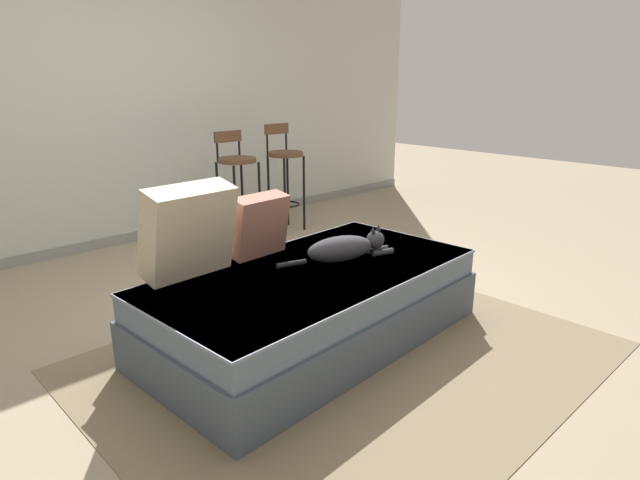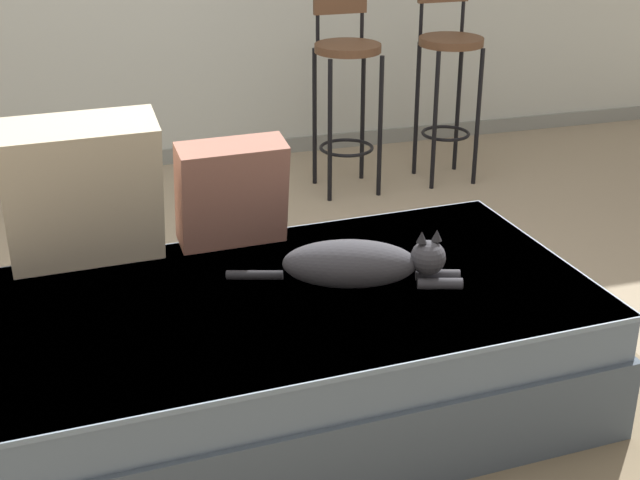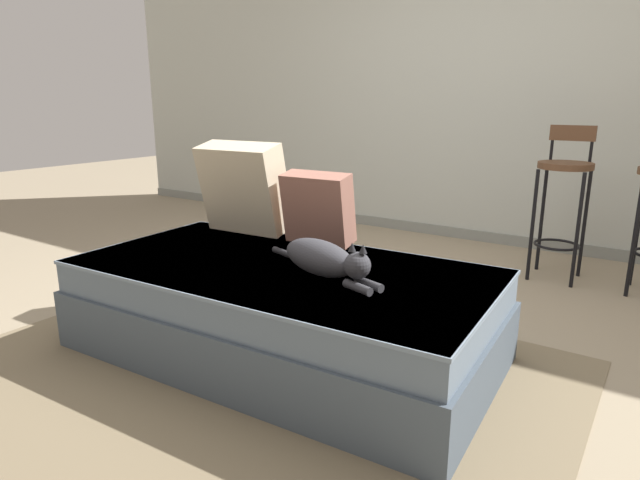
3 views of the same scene
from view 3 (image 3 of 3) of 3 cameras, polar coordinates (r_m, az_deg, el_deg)
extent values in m
plane|color=gray|center=(2.92, 0.85, -8.94)|extent=(16.00, 16.00, 0.00)
cube|color=#B7BCB2|center=(4.72, 16.58, 15.71)|extent=(8.00, 0.10, 2.60)
cube|color=gray|center=(4.80, 15.29, 0.63)|extent=(8.00, 0.02, 0.09)
cube|color=#75664C|center=(2.42, -8.53, -14.29)|extent=(2.64, 2.12, 0.01)
cube|color=#44505B|center=(2.56, -4.09, -9.02)|extent=(1.99, 1.11, 0.28)
cube|color=slate|center=(2.48, -4.18, -4.41)|extent=(1.95, 1.07, 0.16)
cube|color=slate|center=(2.46, -4.21, -2.88)|extent=(1.96, 1.08, 0.02)
cube|color=beige|center=(3.03, -8.13, 5.53)|extent=(0.50, 0.30, 0.51)
cube|color=#936051|center=(2.77, -0.22, 3.41)|extent=(0.37, 0.21, 0.38)
ellipsoid|color=#333338|center=(2.31, -0.11, -1.85)|extent=(0.45, 0.29, 0.15)
sphere|color=#333338|center=(2.13, 3.99, -2.73)|extent=(0.11, 0.11, 0.11)
cone|color=black|center=(2.12, 3.44, -0.74)|extent=(0.03, 0.03, 0.04)
cone|color=black|center=(2.10, 4.62, -0.94)|extent=(0.03, 0.03, 0.04)
cylinder|color=#333338|center=(2.11, 4.04, -5.06)|extent=(0.14, 0.08, 0.04)
cylinder|color=#333338|center=(2.15, 5.22, -4.72)|extent=(0.14, 0.08, 0.04)
cylinder|color=black|center=(2.57, -3.76, -1.42)|extent=(0.18, 0.08, 0.03)
cylinder|color=black|center=(3.77, 21.72, 1.41)|extent=(0.02, 0.02, 0.74)
cylinder|color=black|center=(3.73, 25.78, 0.84)|extent=(0.02, 0.02, 0.74)
cylinder|color=black|center=(4.03, 22.57, 2.13)|extent=(0.02, 0.02, 0.74)
cylinder|color=black|center=(3.99, 26.37, 1.60)|extent=(0.02, 0.02, 0.74)
torus|color=black|center=(3.91, 23.90, -0.45)|extent=(0.29, 0.29, 0.02)
cylinder|color=brown|center=(3.81, 24.73, 7.23)|extent=(0.34, 0.34, 0.04)
cylinder|color=black|center=(3.95, 23.47, 8.89)|extent=(0.02, 0.02, 0.22)
cylinder|color=black|center=(3.92, 26.93, 8.47)|extent=(0.02, 0.02, 0.22)
cube|color=brown|center=(3.93, 25.37, 10.27)|extent=(0.28, 0.03, 0.10)
cylinder|color=black|center=(3.71, 30.52, 0.20)|extent=(0.02, 0.02, 0.74)
cylinder|color=black|center=(3.95, 30.78, 0.95)|extent=(0.02, 0.02, 0.74)
camera|label=1|loc=(3.42, -62.14, 12.40)|focal=30.00mm
camera|label=2|loc=(2.19, -74.59, 18.61)|focal=50.00mm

